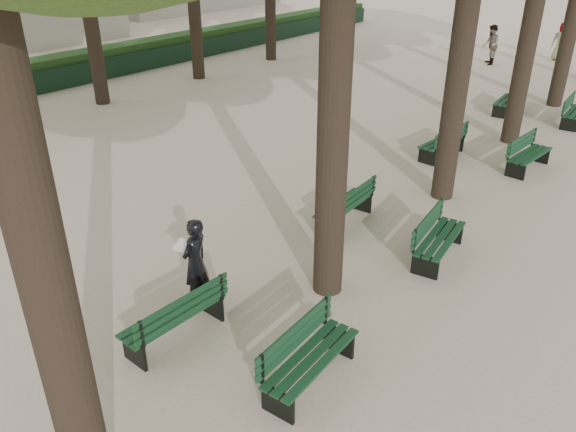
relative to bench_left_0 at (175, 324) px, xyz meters
The scene contains 14 objects.
ground 0.59m from the bench_left_0, 134.11° to the right, with size 120.00×120.00×0.00m, color beige.
bench_left_0 is the anchor object (origin of this frame).
bench_left_1 4.96m from the bench_left_0, 90.00° to the left, with size 0.65×1.82×0.92m.
bench_left_2 10.12m from the bench_left_0, 90.00° to the left, with size 0.76×1.85×0.92m.
bench_left_3 15.61m from the bench_left_0, 90.00° to the left, with size 0.70×1.84×0.92m.
bench_right_0 2.32m from the bench_left_0, 12.61° to the left, with size 0.63×1.82×0.92m.
bench_right_1 5.35m from the bench_left_0, 64.91° to the left, with size 0.77×1.85×0.92m.
bench_right_2 10.84m from the bench_left_0, 77.93° to the left, with size 0.76×1.85×0.92m.
bench_right_3 15.73m from the bench_left_0, 81.72° to the left, with size 0.65×1.82×0.92m.
man_with_map 1.13m from the bench_left_0, 114.94° to the left, with size 0.64×0.69×1.62m.
pedestrian_d 26.11m from the bench_left_0, 91.95° to the left, with size 0.90×0.37×1.83m, color #262628.
pedestrian_a 23.36m from the bench_left_0, 98.21° to the left, with size 0.89×0.37×1.83m, color #262628.
fence 18.68m from the bench_left_0, 145.35° to the left, with size 0.08×42.00×0.90m, color black.
hedge 19.26m from the bench_left_0, 146.53° to the left, with size 1.20×42.00×1.20m, color #193A14.
Camera 1 is at (6.10, -4.16, 5.83)m, focal length 35.00 mm.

